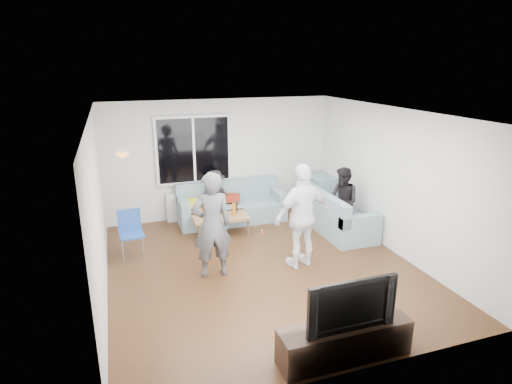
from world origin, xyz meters
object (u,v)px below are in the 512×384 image
object	(u,v)px
side_chair	(132,235)
spectator_back	(215,197)
sofa_back_section	(232,202)
player_left	(212,225)
spectator_right	(343,201)
player_right	(303,216)
sofa_right_section	(336,210)
floor_lamp	(126,189)
coffee_table	(221,225)
tv_console	(344,341)
television	(347,301)

from	to	relation	value
side_chair	spectator_back	xyz separation A→B (m)	(1.80, 1.23, 0.15)
sofa_back_section	player_left	size ratio (longest dim) A/B	1.32
player_left	spectator_right	bearing A→B (deg)	-162.40
side_chair	player_right	size ratio (longest dim) A/B	0.48
player_right	sofa_back_section	bearing A→B (deg)	-87.23
sofa_right_section	spectator_right	world-z (taller)	spectator_right
floor_lamp	coffee_table	bearing A→B (deg)	-34.84
tv_console	television	size ratio (longest dim) A/B	1.46
spectator_right	spectator_back	bearing A→B (deg)	-129.84
spectator_back	television	xyz separation A→B (m)	(0.39, -4.80, 0.17)
sofa_right_section	player_left	bearing A→B (deg)	111.28
coffee_table	spectator_back	xyz separation A→B (m)	(0.06, 0.68, 0.38)
television	sofa_back_section	bearing A→B (deg)	90.48
spectator_back	player_left	bearing A→B (deg)	-107.58
sofa_back_section	television	size ratio (longest dim) A/B	2.10
spectator_right	coffee_table	bearing A→B (deg)	-115.42
floor_lamp	tv_console	world-z (taller)	floor_lamp
tv_console	floor_lamp	bearing A→B (deg)	112.37
player_left	television	size ratio (longest dim) A/B	1.60
player_right	spectator_back	xyz separation A→B (m)	(-0.91, 2.45, -0.31)
spectator_back	television	size ratio (longest dim) A/B	1.06
sofa_back_section	player_right	distance (m)	2.53
coffee_table	player_left	distance (m)	1.85
floor_lamp	spectator_right	bearing A→B (deg)	-25.71
side_chair	sofa_back_section	bearing A→B (deg)	24.00
floor_lamp	player_right	size ratio (longest dim) A/B	0.87
floor_lamp	tv_console	xyz separation A→B (m)	(2.19, -5.33, -0.56)
coffee_table	player_left	xyz separation A→B (m)	(-0.54, -1.64, 0.67)
side_chair	tv_console	world-z (taller)	side_chair
coffee_table	floor_lamp	size ratio (longest dim) A/B	0.71
floor_lamp	player_right	bearing A→B (deg)	-47.73
side_chair	floor_lamp	distance (m)	1.80
floor_lamp	television	distance (m)	5.77
side_chair	tv_console	size ratio (longest dim) A/B	0.54
television	player_left	bearing A→B (deg)	111.80
player_left	television	bearing A→B (deg)	112.17
sofa_right_section	television	world-z (taller)	television
player_right	spectator_right	distance (m)	1.71
coffee_table	television	distance (m)	4.18
sofa_back_section	sofa_right_section	size ratio (longest dim) A/B	1.15
television	floor_lamp	bearing A→B (deg)	112.37
coffee_table	player_left	world-z (taller)	player_left
sofa_right_section	coffee_table	bearing A→B (deg)	77.43
sofa_back_section	player_right	xyz separation A→B (m)	(0.56, -2.42, 0.47)
spectator_back	tv_console	size ratio (longest dim) A/B	0.73
player_left	spectator_right	xyz separation A→B (m)	(2.87, 0.89, -0.19)
player_right	spectator_right	size ratio (longest dim) A/B	1.30
floor_lamp	side_chair	bearing A→B (deg)	-90.00
sofa_right_section	spectator_back	distance (m)	2.57
coffee_table	spectator_right	size ratio (longest dim) A/B	0.80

